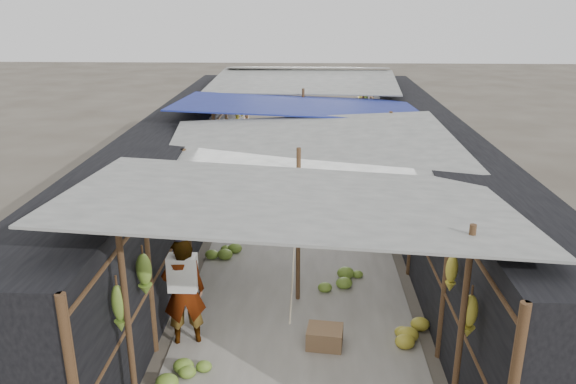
# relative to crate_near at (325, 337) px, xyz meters

# --- Properties ---
(aisle_slab) EXTENTS (3.60, 16.00, 0.02)m
(aisle_slab) POSITION_rel_crate_near_xyz_m (-0.41, 4.83, -0.14)
(aisle_slab) COLOR #9E998E
(aisle_slab) RESTS_ON ground
(stall_left) EXTENTS (1.40, 15.00, 2.30)m
(stall_left) POSITION_rel_crate_near_xyz_m (-3.11, 4.83, 1.00)
(stall_left) COLOR black
(stall_left) RESTS_ON ground
(stall_right) EXTENTS (1.40, 15.00, 2.30)m
(stall_right) POSITION_rel_crate_near_xyz_m (2.29, 4.83, 1.00)
(stall_right) COLOR black
(stall_right) RESTS_ON ground
(crate_near) EXTENTS (0.55, 0.46, 0.30)m
(crate_near) POSITION_rel_crate_near_xyz_m (0.00, 0.00, 0.00)
(crate_near) COLOR #9A6D4E
(crate_near) RESTS_ON ground
(crate_mid) EXTENTS (0.53, 0.45, 0.28)m
(crate_mid) POSITION_rel_crate_near_xyz_m (1.12, 5.03, -0.01)
(crate_mid) COLOR #9A6D4E
(crate_mid) RESTS_ON ground
(crate_back) EXTENTS (0.45, 0.38, 0.26)m
(crate_back) POSITION_rel_crate_near_xyz_m (-0.34, 7.53, -0.02)
(crate_back) COLOR #9A6D4E
(crate_back) RESTS_ON ground
(black_basin) EXTENTS (0.54, 0.54, 0.16)m
(black_basin) POSITION_rel_crate_near_xyz_m (1.05, 5.39, -0.07)
(black_basin) COLOR black
(black_basin) RESTS_ON ground
(vendor_elderly) EXTENTS (0.67, 0.52, 1.64)m
(vendor_elderly) POSITION_rel_crate_near_xyz_m (-2.00, 0.05, 0.67)
(vendor_elderly) COLOR white
(vendor_elderly) RESTS_ON ground
(shopper_blue) EXTENTS (0.87, 0.70, 1.70)m
(shopper_blue) POSITION_rel_crate_near_xyz_m (-0.74, 7.17, 0.70)
(shopper_blue) COLOR navy
(shopper_blue) RESTS_ON ground
(vendor_seated) EXTENTS (0.39, 0.55, 0.78)m
(vendor_seated) POSITION_rel_crate_near_xyz_m (1.09, 3.92, 0.24)
(vendor_seated) COLOR #524D47
(vendor_seated) RESTS_ON ground
(market_canopy) EXTENTS (5.62, 15.20, 2.77)m
(market_canopy) POSITION_rel_crate_near_xyz_m (-0.38, 5.17, 2.25)
(market_canopy) COLOR brown
(market_canopy) RESTS_ON ground
(hanging_bananas) EXTENTS (3.95, 13.78, 0.86)m
(hanging_bananas) POSITION_rel_crate_near_xyz_m (-0.34, 4.40, 1.47)
(hanging_bananas) COLOR olive
(hanging_bananas) RESTS_ON ground
(floor_bananas) EXTENTS (3.74, 10.56, 0.34)m
(floor_bananas) POSITION_rel_crate_near_xyz_m (-0.28, 4.35, 0.00)
(floor_bananas) COLOR olive
(floor_bananas) RESTS_ON ground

